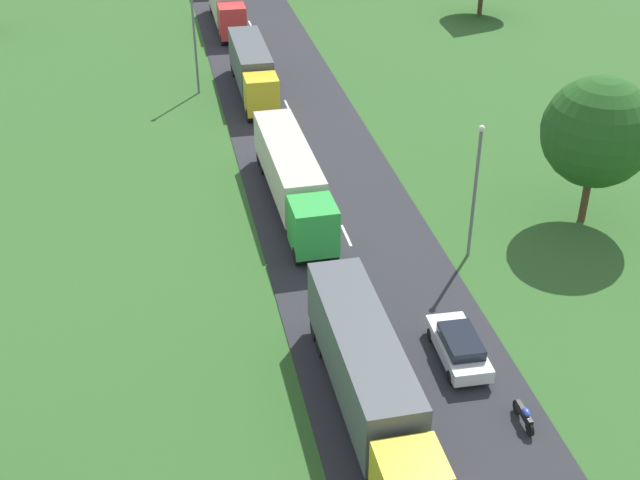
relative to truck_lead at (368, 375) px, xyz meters
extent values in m
cube|color=#2B2B30|center=(2.54, 8.61, -2.16)|extent=(10.00, 140.00, 0.06)
cube|color=white|center=(2.54, 0.38, -2.13)|extent=(0.16, 2.40, 0.01)
cube|color=white|center=(2.54, 6.91, -2.13)|extent=(0.16, 2.40, 0.01)
cube|color=white|center=(2.54, 14.52, -2.13)|extent=(0.16, 2.40, 0.01)
cube|color=white|center=(2.54, 21.50, -2.13)|extent=(0.16, 2.40, 0.01)
cube|color=white|center=(2.54, 28.25, -2.13)|extent=(0.16, 2.40, 0.01)
cube|color=white|center=(2.54, 34.43, -2.13)|extent=(0.16, 2.40, 0.01)
cube|color=white|center=(2.54, 41.21, -2.13)|extent=(0.16, 2.40, 0.01)
cube|color=white|center=(2.54, 48.38, -2.13)|extent=(0.16, 2.40, 0.01)
cube|color=white|center=(2.54, 55.90, -2.13)|extent=(0.16, 2.40, 0.01)
cube|color=white|center=(2.54, 63.65, -2.13)|extent=(0.16, 2.40, 0.01)
cube|color=#4C5156|center=(-0.01, 1.07, 0.15)|extent=(2.60, 10.71, 2.96)
cube|color=black|center=(-0.01, 1.07, -1.53)|extent=(1.00, 10.16, 0.24)
cylinder|color=black|center=(1.01, 4.28, -1.63)|extent=(0.36, 1.00, 1.00)
cylinder|color=black|center=(-1.09, 4.26, -1.63)|extent=(0.36, 1.00, 1.00)
cylinder|color=black|center=(1.00, 5.56, -1.63)|extent=(0.36, 1.00, 1.00)
cylinder|color=black|center=(-1.10, 5.54, -1.63)|extent=(0.36, 1.00, 1.00)
cube|color=green|center=(0.26, 12.88, -0.27)|extent=(2.49, 2.72, 2.73)
cube|color=black|center=(0.28, 11.60, 0.22)|extent=(2.10, 0.14, 1.20)
cube|color=beige|center=(0.13, 20.14, -0.01)|extent=(2.69, 11.19, 2.64)
cube|color=black|center=(0.13, 20.14, -1.53)|extent=(1.08, 10.60, 0.24)
cylinder|color=black|center=(1.32, 12.23, -1.63)|extent=(0.37, 1.01, 1.00)
cylinder|color=black|center=(-0.78, 12.19, -1.63)|extent=(0.37, 1.01, 1.00)
cylinder|color=black|center=(1.12, 23.50, -1.63)|extent=(0.37, 1.01, 1.00)
cylinder|color=black|center=(-0.98, 23.46, -1.63)|extent=(0.37, 1.01, 1.00)
cylinder|color=black|center=(1.10, 24.84, -1.63)|extent=(0.37, 1.01, 1.00)
cylinder|color=black|center=(-1.00, 24.80, -1.63)|extent=(0.37, 1.01, 1.00)
cube|color=yellow|center=(0.30, 32.63, -0.28)|extent=(2.45, 2.39, 2.71)
cube|color=black|center=(0.29, 31.50, 0.21)|extent=(2.10, 0.11, 1.19)
cube|color=#4C5156|center=(0.33, 38.89, 0.10)|extent=(2.55, 9.46, 2.87)
cube|color=black|center=(0.33, 38.89, -1.53)|extent=(0.95, 8.98, 0.24)
cylinder|color=black|center=(1.35, 32.03, -1.63)|extent=(0.36, 1.00, 1.00)
cylinder|color=black|center=(-0.75, 32.04, -1.63)|extent=(0.36, 1.00, 1.00)
cylinder|color=black|center=(1.40, 41.72, -1.63)|extent=(0.36, 1.00, 1.00)
cylinder|color=black|center=(-0.70, 41.73, -1.63)|extent=(0.36, 1.00, 1.00)
cylinder|color=black|center=(1.41, 42.86, -1.63)|extent=(0.36, 1.00, 1.00)
cylinder|color=black|center=(-0.69, 42.87, -1.63)|extent=(0.36, 1.00, 1.00)
cube|color=red|center=(0.25, 50.79, -0.18)|extent=(2.45, 2.54, 2.91)
cube|color=black|center=(0.24, 49.58, 0.35)|extent=(2.10, 0.11, 1.28)
cube|color=black|center=(0.27, 57.18, -1.53)|extent=(0.93, 9.07, 0.24)
cylinder|color=black|center=(1.30, 50.15, -1.63)|extent=(0.35, 1.00, 1.00)
cylinder|color=black|center=(-0.80, 50.16, -1.63)|extent=(0.35, 1.00, 1.00)
cylinder|color=black|center=(1.32, 60.04, -1.63)|extent=(0.35, 1.00, 1.00)
cylinder|color=black|center=(-0.78, 60.04, -1.63)|extent=(0.35, 1.00, 1.00)
cylinder|color=black|center=(1.33, 61.18, -1.63)|extent=(0.35, 1.00, 1.00)
cylinder|color=black|center=(-0.77, 61.19, -1.63)|extent=(0.35, 1.00, 1.00)
cube|color=white|center=(5.05, 2.67, -1.49)|extent=(1.99, 4.63, 0.64)
cube|color=black|center=(5.05, 2.44, -0.92)|extent=(1.63, 2.61, 0.51)
cylinder|color=black|center=(4.28, 4.25, -1.81)|extent=(0.24, 0.65, 0.64)
cylinder|color=black|center=(5.93, 4.20, -1.81)|extent=(0.24, 0.65, 0.64)
cylinder|color=black|center=(4.18, 1.13, -1.81)|extent=(0.24, 0.65, 0.64)
cylinder|color=black|center=(5.83, 1.08, -1.81)|extent=(0.24, 0.65, 0.64)
cylinder|color=black|center=(6.30, -2.60, -1.81)|extent=(0.12, 0.64, 0.64)
cylinder|color=black|center=(6.30, -1.30, -1.81)|extent=(0.14, 0.64, 0.64)
cube|color=black|center=(6.30, -1.95, -1.59)|extent=(0.20, 1.40, 0.36)
ellipsoid|color=blue|center=(6.30, -2.10, -1.36)|extent=(0.28, 0.52, 0.28)
cylinder|color=slate|center=(8.73, 11.18, 1.58)|extent=(0.18, 0.18, 7.55)
sphere|color=silver|center=(8.73, 11.18, 5.48)|extent=(0.36, 0.36, 0.36)
cylinder|color=slate|center=(-3.98, 38.73, 1.73)|extent=(0.18, 0.18, 7.85)
cylinder|color=#513823|center=(16.74, 13.49, -0.51)|extent=(0.44, 0.44, 3.36)
sphere|color=#23561E|center=(16.74, 13.49, 3.56)|extent=(6.36, 6.36, 6.36)
camera|label=1|loc=(-7.41, -25.79, 22.94)|focal=47.04mm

